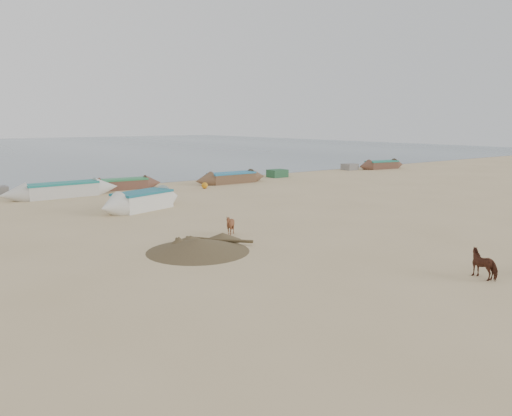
{
  "coord_description": "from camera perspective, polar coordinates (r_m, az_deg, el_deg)",
  "views": [
    {
      "loc": [
        -12.44,
        -12.9,
        4.64
      ],
      "look_at": [
        0.0,
        4.0,
        1.0
      ],
      "focal_mm": 35.0,
      "sensor_mm": 36.0,
      "label": 1
    }
  ],
  "objects": [
    {
      "name": "waterline_canoes",
      "position": [
        34.43,
        -19.56,
        2.24
      ],
      "size": [
        58.69,
        4.16,
        0.94
      ],
      "color": "brown",
      "rests_on": "ground"
    },
    {
      "name": "beach_clutter",
      "position": [
        37.12,
        -10.22,
        2.97
      ],
      "size": [
        47.79,
        5.84,
        0.64
      ],
      "color": "#285936",
      "rests_on": "ground"
    },
    {
      "name": "near_canoe",
      "position": [
        27.24,
        -12.83,
        0.84
      ],
      "size": [
        5.6,
        3.2,
        0.99
      ],
      "primitive_type": null,
      "rotation": [
        0.0,
        0.0,
        0.34
      ],
      "color": "silver",
      "rests_on": "ground"
    },
    {
      "name": "debris_pile",
      "position": [
        18.2,
        -6.66,
        -4.22
      ],
      "size": [
        4.68,
        4.68,
        0.48
      ],
      "primitive_type": "cone",
      "rotation": [
        0.0,
        0.0,
        -0.3
      ],
      "color": "brown",
      "rests_on": "ground"
    },
    {
      "name": "calf_front",
      "position": [
        20.54,
        -2.97,
        -1.99
      ],
      "size": [
        0.82,
        0.73,
        0.87
      ],
      "primitive_type": "imported",
      "rotation": [
        0.0,
        0.0,
        -1.53
      ],
      "color": "brown",
      "rests_on": "ground"
    },
    {
      "name": "ground",
      "position": [
        18.51,
        7.39,
        -4.76
      ],
      "size": [
        140.0,
        140.0,
        0.0
      ],
      "primitive_type": "plane",
      "color": "tan",
      "rests_on": "ground"
    },
    {
      "name": "calf_right",
      "position": [
        16.58,
        24.75,
        -5.8
      ],
      "size": [
        0.94,
        1.02,
        0.86
      ],
      "primitive_type": "imported",
      "rotation": [
        0.0,
        0.0,
        1.86
      ],
      "color": "#4C2518",
      "rests_on": "ground"
    }
  ]
}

